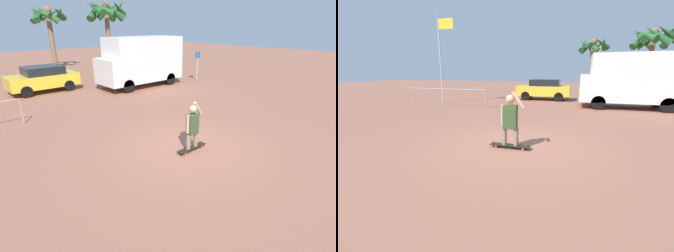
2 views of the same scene
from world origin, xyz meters
TOP-DOWN VIEW (x-y plane):
  - ground_plane at (0.00, 0.00)m, footprint 80.00×80.00m
  - skateboard at (-0.10, -0.27)m, footprint 1.13×0.23m
  - person_skateboarder at (-0.10, -0.27)m, footprint 0.66×0.24m
  - camper_van at (4.57, 8.42)m, footprint 5.41×2.23m
  - parked_car_yellow at (-0.76, 11.06)m, footprint 3.85×1.82m
  - palm_tree_near_van at (7.63, 17.56)m, footprint 3.85×3.89m
  - palm_tree_center_background at (2.83, 18.78)m, footprint 3.12×3.10m
  - street_sign at (8.41, 7.06)m, footprint 0.44×0.06m

SIDE VIEW (x-z plane):
  - ground_plane at x=0.00m, z-range 0.00..0.00m
  - skateboard at x=-0.10m, z-range 0.03..0.13m
  - parked_car_yellow at x=-0.76m, z-range 0.04..1.54m
  - person_skateboarder at x=-0.10m, z-range 0.12..1.63m
  - street_sign at x=8.41m, z-range 0.31..2.33m
  - camper_van at x=4.57m, z-range 0.12..3.19m
  - palm_tree_center_background at x=2.83m, z-range 1.60..6.93m
  - palm_tree_near_van at x=7.63m, z-range 1.83..7.80m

